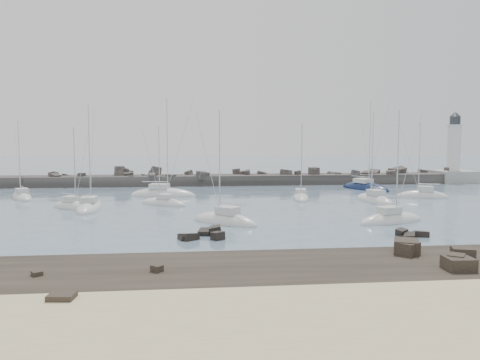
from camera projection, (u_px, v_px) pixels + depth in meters
name	position (u px, v px, depth m)	size (l,w,h in m)	color
ground	(236.00, 218.00, 50.41)	(400.00, 400.00, 0.00)	slate
sand_strip	(311.00, 352.00, 18.70)	(140.00, 14.00, 1.00)	beige
rock_shelf	(269.00, 278.00, 28.61)	(140.00, 12.34, 1.96)	black
rock_cluster_near	(203.00, 235.00, 40.72)	(4.10, 4.25, 1.50)	black
rock_cluster_far	(411.00, 235.00, 41.04)	(2.90, 2.85, 1.29)	black
breakwater	(174.00, 183.00, 87.23)	(115.00, 7.47, 4.97)	#322F2D
lighthouse	(453.00, 167.00, 92.64)	(7.00, 7.00, 14.60)	#979793
sailboat_1	(22.00, 198.00, 66.98)	(5.76, 7.74, 12.02)	silver
sailboat_3	(90.00, 208.00, 56.82)	(2.80, 8.70, 13.66)	silver
sailboat_4	(163.00, 195.00, 69.97)	(10.31, 5.00, 15.63)	silver
sailboat_5	(225.00, 222.00, 47.40)	(7.41, 6.90, 12.47)	silver
sailboat_6	(301.00, 198.00, 66.58)	(3.47, 7.50, 11.46)	silver
sailboat_7	(391.00, 221.00, 47.91)	(8.14, 4.83, 12.45)	silver
sailboat_8	(365.00, 189.00, 79.42)	(7.13, 10.65, 16.09)	#101E43
sailboat_9	(423.00, 197.00, 68.13)	(7.67, 4.49, 11.85)	silver
sailboat_10	(374.00, 201.00, 63.63)	(3.91, 8.58, 13.20)	silver
sailboat_13	(73.00, 207.00, 57.49)	(6.67, 5.68, 10.86)	silver
sailboat_14	(163.00, 204.00, 60.73)	(6.89, 5.60, 10.96)	silver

